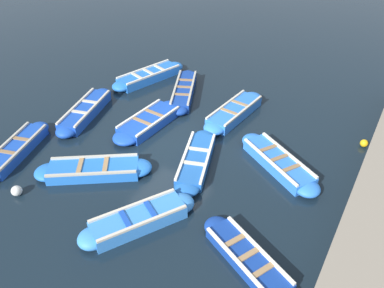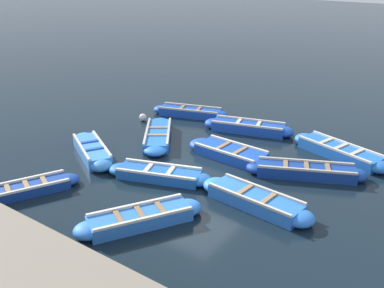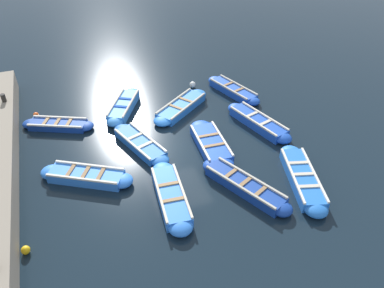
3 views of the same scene
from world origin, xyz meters
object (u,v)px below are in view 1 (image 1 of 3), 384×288
(boat_far_corner, at_px, (278,162))
(boat_stern_in, at_px, (196,160))
(boat_near_quay, at_px, (184,91))
(boat_mid_row, at_px, (248,259))
(boat_bow_out, at_px, (16,150))
(boat_outer_left, at_px, (94,170))
(boat_alongside, at_px, (234,112))
(buoy_white_drifting, at_px, (364,143))
(boat_tucked, at_px, (149,76))
(boat_inner_gap, at_px, (139,220))
(buoy_yellow_far, at_px, (17,191))
(boat_drifting, at_px, (149,122))
(boat_broadside, at_px, (85,111))

(boat_far_corner, bearing_deg, boat_stern_in, 28.38)
(boat_near_quay, distance_m, boat_mid_row, 8.68)
(boat_stern_in, relative_size, boat_bow_out, 1.00)
(boat_outer_left, height_order, boat_bow_out, boat_bow_out)
(boat_mid_row, bearing_deg, boat_alongside, -61.01)
(boat_stern_in, height_order, buoy_white_drifting, boat_stern_in)
(boat_tucked, bearing_deg, boat_outer_left, 111.79)
(boat_near_quay, bearing_deg, buoy_white_drifting, -178.83)
(boat_mid_row, distance_m, boat_inner_gap, 3.04)
(boat_bow_out, bearing_deg, boat_mid_row, -179.41)
(boat_near_quay, relative_size, boat_mid_row, 1.18)
(boat_far_corner, relative_size, boat_outer_left, 0.99)
(boat_inner_gap, bearing_deg, buoy_white_drifting, -122.64)
(buoy_yellow_far, bearing_deg, boat_near_quay, -96.77)
(boat_drifting, height_order, boat_alongside, boat_alongside)
(boat_drifting, bearing_deg, boat_outer_left, 93.44)
(boat_stern_in, bearing_deg, boat_broadside, -3.48)
(boat_outer_left, bearing_deg, boat_tucked, -68.21)
(boat_bow_out, bearing_deg, boat_inner_gap, 176.47)
(boat_tucked, bearing_deg, buoy_white_drifting, 178.66)
(boat_tucked, bearing_deg, boat_near_quay, 170.13)
(boat_far_corner, distance_m, boat_stern_in, 2.65)
(boat_near_quay, height_order, buoy_yellow_far, boat_near_quay)
(boat_near_quay, distance_m, buoy_yellow_far, 7.80)
(boat_mid_row, relative_size, buoy_yellow_far, 9.96)
(boat_near_quay, bearing_deg, boat_far_corner, 154.44)
(boat_inner_gap, xyz_separation_m, buoy_yellow_far, (3.81, 0.95, -0.05))
(boat_drifting, xyz_separation_m, boat_bow_out, (2.77, 3.75, -0.00))
(boat_alongside, bearing_deg, boat_broadside, 30.94)
(boat_mid_row, bearing_deg, buoy_white_drifting, -102.42)
(boat_tucked, height_order, boat_bow_out, boat_tucked)
(boat_stern_in, distance_m, boat_inner_gap, 3.05)
(boat_far_corner, xyz_separation_m, boat_mid_row, (-0.71, 3.88, -0.04))
(boat_mid_row, relative_size, boat_stern_in, 0.91)
(boat_tucked, bearing_deg, boat_mid_row, 140.00)
(boat_inner_gap, height_order, buoy_white_drifting, boat_inner_gap)
(boat_mid_row, relative_size, buoy_white_drifting, 11.79)
(boat_outer_left, bearing_deg, boat_broadside, -41.64)
(boat_mid_row, distance_m, buoy_white_drifting, 6.67)
(boat_alongside, bearing_deg, boat_bow_out, 49.14)
(boat_near_quay, xyz_separation_m, buoy_white_drifting, (-7.33, -0.15, -0.06))
(boat_alongside, xyz_separation_m, boat_broadside, (4.99, 2.99, -0.00))
(boat_drifting, xyz_separation_m, boat_inner_gap, (-2.72, 4.09, 0.02))
(boat_broadside, bearing_deg, boat_alongside, -149.06)
(boat_mid_row, relative_size, boat_bow_out, 0.91)
(boat_far_corner, xyz_separation_m, boat_alongside, (2.58, -2.05, 0.01))
(boat_tucked, distance_m, boat_bow_out, 6.84)
(boat_far_corner, xyz_separation_m, boat_near_quay, (5.19, -2.48, 0.01))
(boat_outer_left, xyz_separation_m, buoy_white_drifting, (-6.97, -6.01, -0.04))
(boat_alongside, distance_m, boat_tucked, 4.81)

